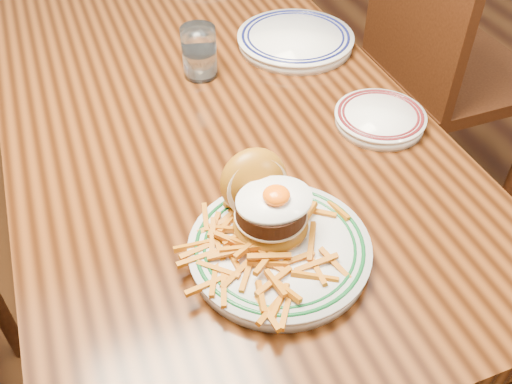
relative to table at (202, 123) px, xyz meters
name	(u,v)px	position (x,y,z in m)	size (l,w,h in m)	color
floor	(216,294)	(0.00, 0.00, -0.66)	(6.00, 6.00, 0.00)	black
table	(202,123)	(0.00, 0.00, 0.00)	(0.85, 1.60, 0.75)	black
chair_right	(441,63)	(0.83, 0.21, -0.14)	(0.46, 0.46, 0.98)	#421F0D
main_plate	(275,233)	(-0.02, -0.48, 0.13)	(0.29, 0.30, 0.14)	silver
side_plate	(380,117)	(0.31, -0.25, 0.10)	(0.19, 0.19, 0.03)	silver
rear_plate	(295,39)	(0.28, 0.11, 0.11)	(0.29, 0.29, 0.03)	silver
water_glass	(199,55)	(0.02, 0.07, 0.14)	(0.08, 0.08, 0.12)	white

